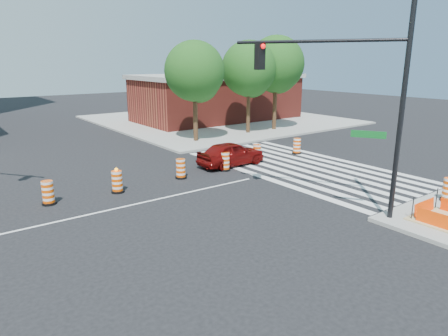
{
  "coord_description": "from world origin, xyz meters",
  "views": [
    {
      "loc": [
        -5.85,
        -15.07,
        5.91
      ],
      "look_at": [
        4.15,
        -1.66,
        1.4
      ],
      "focal_mm": 32.0,
      "sensor_mm": 36.0,
      "label": 1
    }
  ],
  "objects": [
    {
      "name": "tree_north_e",
      "position": [
        18.31,
        10.01,
        5.37
      ],
      "size": [
        4.7,
        4.7,
        7.99
      ],
      "color": "#382314",
      "rests_on": "ground"
    },
    {
      "name": "sidewalk_ne",
      "position": [
        18.0,
        18.0,
        0.07
      ],
      "size": [
        22.0,
        22.0,
        0.15
      ],
      "primitive_type": "cube",
      "color": "gray",
      "rests_on": "ground"
    },
    {
      "name": "signal_pole_se",
      "position": [
        6.78,
        -5.99,
        5.1
      ],
      "size": [
        3.36,
        5.47,
        8.32
      ],
      "rotation": [
        0.0,
        0.0,
        2.11
      ],
      "color": "black",
      "rests_on": "ground"
    },
    {
      "name": "median_drum_4",
      "position": [
        0.7,
        1.97,
        0.49
      ],
      "size": [
        0.6,
        0.6,
        1.18
      ],
      "color": "black",
      "rests_on": "ground"
    },
    {
      "name": "median_drum_7",
      "position": [
        9.81,
        2.59,
        0.48
      ],
      "size": [
        0.6,
        0.6,
        1.02
      ],
      "color": "black",
      "rests_on": "ground"
    },
    {
      "name": "median_drum_8",
      "position": [
        13.21,
        2.53,
        0.48
      ],
      "size": [
        0.6,
        0.6,
        1.02
      ],
      "color": "black",
      "rests_on": "ground"
    },
    {
      "name": "tree_north_d",
      "position": [
        15.38,
        10.05,
        5.05
      ],
      "size": [
        4.42,
        4.42,
        7.52
      ],
      "color": "#382314",
      "rests_on": "ground"
    },
    {
      "name": "median_drum_3",
      "position": [
        -2.26,
        2.2,
        0.48
      ],
      "size": [
        0.6,
        0.6,
        1.02
      ],
      "color": "black",
      "rests_on": "ground"
    },
    {
      "name": "median_drum_6",
      "position": [
        6.99,
        2.05,
        0.48
      ],
      "size": [
        0.6,
        0.6,
        1.02
      ],
      "color": "black",
      "rests_on": "ground"
    },
    {
      "name": "lane_centerline",
      "position": [
        0.0,
        0.0,
        0.01
      ],
      "size": [
        14.0,
        0.12,
        0.01
      ],
      "primitive_type": "cube",
      "color": "silver",
      "rests_on": "ground"
    },
    {
      "name": "brick_storefront",
      "position": [
        18.0,
        18.0,
        2.32
      ],
      "size": [
        16.5,
        8.5,
        4.6
      ],
      "color": "maroon",
      "rests_on": "ground"
    },
    {
      "name": "ground",
      "position": [
        0.0,
        0.0,
        0.0
      ],
      "size": [
        120.0,
        120.0,
        0.0
      ],
      "primitive_type": "plane",
      "color": "black",
      "rests_on": "ground"
    },
    {
      "name": "median_drum_5",
      "position": [
        4.24,
        2.2,
        0.48
      ],
      "size": [
        0.6,
        0.6,
        1.02
      ],
      "color": "black",
      "rests_on": "ground"
    },
    {
      "name": "red_coupe",
      "position": [
        7.94,
        2.74,
        0.71
      ],
      "size": [
        4.19,
        1.78,
        1.41
      ],
      "primitive_type": "imported",
      "rotation": [
        0.0,
        0.0,
        1.6
      ],
      "color": "#610908",
      "rests_on": "ground"
    },
    {
      "name": "crosswalk_east",
      "position": [
        10.95,
        0.0,
        0.01
      ],
      "size": [
        6.75,
        13.5,
        0.01
      ],
      "color": "silver",
      "rests_on": "ground"
    },
    {
      "name": "tree_north_c",
      "position": [
        10.02,
        9.71,
        4.93
      ],
      "size": [
        4.32,
        4.32,
        7.35
      ],
      "color": "#382314",
      "rests_on": "ground"
    },
    {
      "name": "excavation_pit",
      "position": [
        9.0,
        -9.0,
        0.22
      ],
      "size": [
        2.2,
        2.2,
        0.9
      ],
      "color": "tan",
      "rests_on": "ground"
    }
  ]
}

